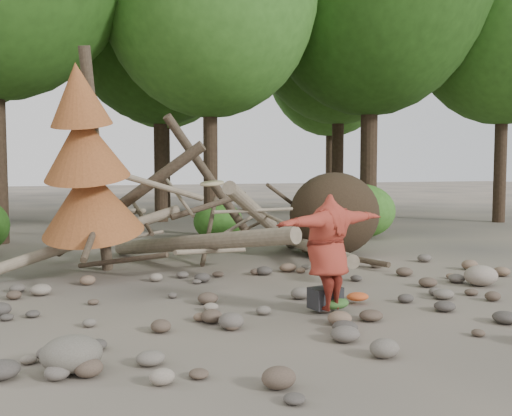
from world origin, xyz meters
name	(u,v)px	position (x,y,z in m)	size (l,w,h in m)	color
ground	(321,305)	(0.00, 0.00, 0.00)	(120.00, 120.00, 0.00)	#514C44
deadfall_pile	(314,217)	(2.02, 4.24, 0.95)	(8.55, 5.24, 3.30)	#332619
dead_conifer	(87,167)	(-3.12, 3.37, 2.11)	(2.06, 2.16, 4.35)	#4C3F30
bush_mid	(218,221)	(0.80, 7.80, 0.56)	(1.40, 1.40, 1.12)	#326A1E
bush_right	(361,211)	(5.00, 7.00, 0.80)	(2.00, 2.00, 1.60)	#3E7D27
frisbee_thrower	(328,252)	(-0.17, -0.51, 0.90)	(3.04, 1.13, 1.86)	maroon
backpack	(325,302)	(-0.13, -0.37, 0.15)	(0.45, 0.30, 0.30)	black
cloth_green	(333,306)	(-0.03, -0.42, 0.09)	(0.47, 0.39, 0.17)	#356026
cloth_orange	(358,300)	(0.56, -0.12, 0.06)	(0.35, 0.29, 0.13)	#BF4B20
boulder_front_left	(72,354)	(-3.71, -1.58, 0.19)	(0.63, 0.57, 0.38)	#656054
boulder_mid_right	(481,276)	(3.32, 0.27, 0.18)	(0.60, 0.54, 0.36)	gray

